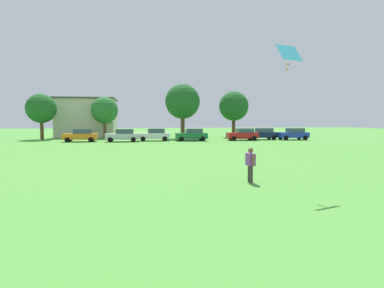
{
  "coord_description": "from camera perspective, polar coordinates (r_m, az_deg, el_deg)",
  "views": [
    {
      "loc": [
        1.96,
        -1.48,
        2.93
      ],
      "look_at": [
        3.72,
        9.59,
        2.08
      ],
      "focal_mm": 30.15,
      "sensor_mm": 36.0,
      "label": 1
    }
  ],
  "objects": [
    {
      "name": "adult_bystander",
      "position": [
        15.24,
        10.3,
        -3.11
      ],
      "size": [
        0.33,
        0.77,
        1.63
      ],
      "rotation": [
        0.0,
        0.0,
        1.64
      ],
      "color": "#3F3833",
      "rests_on": "ground"
    },
    {
      "name": "tree_right",
      "position": [
        50.49,
        -1.68,
        7.49
      ],
      "size": [
        5.41,
        5.41,
        8.43
      ],
      "color": "brown",
      "rests_on": "ground"
    },
    {
      "name": "tree_far_left",
      "position": [
        52.33,
        -25.13,
        5.69
      ],
      "size": [
        4.29,
        4.29,
        6.69
      ],
      "color": "brown",
      "rests_on": "ground"
    },
    {
      "name": "parked_car_silver_1",
      "position": [
        43.48,
        -12.12,
        1.53
      ],
      "size": [
        4.3,
        2.02,
        1.68
      ],
      "rotation": [
        0.0,
        0.0,
        3.14
      ],
      "color": "silver",
      "rests_on": "ground"
    },
    {
      "name": "kite",
      "position": [
        14.71,
        16.79,
        14.95
      ],
      "size": [
        1.24,
        0.87,
        1.1
      ],
      "color": "#3FBFE5"
    },
    {
      "name": "parked_car_navy_5",
      "position": [
        47.94,
        12.35,
        1.78
      ],
      "size": [
        4.3,
        2.02,
        1.68
      ],
      "rotation": [
        0.0,
        0.0,
        3.14
      ],
      "color": "#141E4C",
      "rests_on": "ground"
    },
    {
      "name": "tree_left",
      "position": [
        52.3,
        -15.21,
        5.78
      ],
      "size": [
        4.15,
        4.15,
        6.47
      ],
      "color": "brown",
      "rests_on": "ground"
    },
    {
      "name": "parked_car_green_3",
      "position": [
        44.23,
        -0.0,
        1.67
      ],
      "size": [
        4.3,
        2.02,
        1.68
      ],
      "rotation": [
        0.0,
        0.0,
        3.14
      ],
      "color": "#196B38",
      "rests_on": "ground"
    },
    {
      "name": "house_left",
      "position": [
        58.17,
        -18.02,
        4.48
      ],
      "size": [
        9.59,
        8.58,
        6.52
      ],
      "color": "beige",
      "rests_on": "ground"
    },
    {
      "name": "ground_plane",
      "position": [
        31.68,
        -12.51,
        -1.05
      ],
      "size": [
        160.0,
        160.0,
        0.0
      ],
      "primitive_type": "plane",
      "color": "#4C9338"
    },
    {
      "name": "parked_car_blue_6",
      "position": [
        48.72,
        17.49,
        1.72
      ],
      "size": [
        4.3,
        2.02,
        1.68
      ],
      "rotation": [
        0.0,
        0.0,
        3.14
      ],
      "color": "#1E38AD",
      "rests_on": "ground"
    },
    {
      "name": "parked_car_orange_0",
      "position": [
        44.86,
        -19.05,
        1.47
      ],
      "size": [
        4.3,
        2.02,
        1.68
      ],
      "rotation": [
        0.0,
        0.0,
        3.14
      ],
      "color": "orange",
      "rests_on": "ground"
    },
    {
      "name": "tree_far_right",
      "position": [
        53.9,
        7.4,
        6.63
      ],
      "size": [
        4.85,
        4.85,
        7.55
      ],
      "color": "brown",
      "rests_on": "ground"
    },
    {
      "name": "parked_car_red_4",
      "position": [
        45.91,
        8.99,
        1.72
      ],
      "size": [
        4.3,
        2.02,
        1.68
      ],
      "rotation": [
        0.0,
        0.0,
        3.14
      ],
      "color": "red",
      "rests_on": "ground"
    },
    {
      "name": "parked_car_white_2",
      "position": [
        44.61,
        -6.67,
        1.67
      ],
      "size": [
        4.3,
        2.02,
        1.68
      ],
      "rotation": [
        0.0,
        0.0,
        3.14
      ],
      "color": "white",
      "rests_on": "ground"
    }
  ]
}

